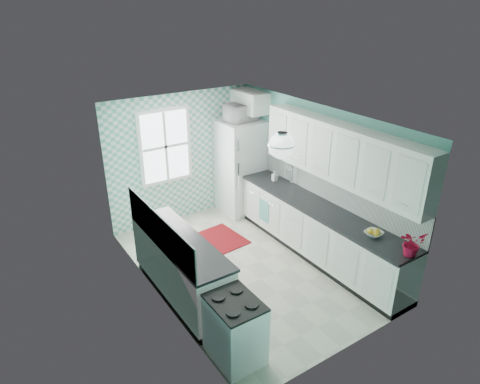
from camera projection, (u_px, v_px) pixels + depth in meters
floor at (246, 267)px, 7.10m from camera, size 3.00×4.40×0.02m
ceiling at (247, 118)px, 6.05m from camera, size 3.00×4.40×0.02m
wall_back at (182, 157)px, 8.25m from camera, size 3.00×0.02×2.50m
wall_front at (355, 267)px, 4.90m from camera, size 3.00×0.02×2.50m
wall_left at (155, 225)px, 5.82m from camera, size 0.02×4.40×2.50m
wall_right at (319, 178)px, 7.33m from camera, size 0.02×4.40×2.50m
accent_wall at (182, 158)px, 8.23m from camera, size 3.00×0.01×2.50m
window at (165, 146)px, 7.91m from camera, size 1.04×0.05×1.44m
backsplash_right at (334, 189)px, 7.04m from camera, size 0.02×3.60×0.51m
backsplash_left at (159, 230)px, 5.79m from camera, size 0.02×2.15×0.51m
upper_cabinets_right at (341, 153)px, 6.52m from camera, size 0.33×3.20×0.90m
upper_cabinet_fridge at (249, 101)px, 8.20m from camera, size 0.40×0.74×0.40m
ceiling_light at (282, 146)px, 5.52m from camera, size 0.34×0.34×0.35m
base_cabinets_right at (318, 233)px, 7.20m from camera, size 0.60×3.60×0.90m
countertop_right at (320, 208)px, 7.00m from camera, size 0.63×3.60×0.04m
base_cabinets_left at (181, 269)px, 6.25m from camera, size 0.60×2.15×0.90m
countertop_left at (180, 241)px, 6.06m from camera, size 0.63×2.15×0.04m
fridge at (241, 167)px, 8.63m from camera, size 0.83×0.82×1.90m
stove at (235, 328)px, 5.15m from camera, size 0.55×0.69×0.82m
sink at (283, 187)px, 7.74m from camera, size 0.56×0.47×0.53m
rug at (223, 238)px, 7.91m from camera, size 0.72×0.96×0.01m
dish_towel at (264, 211)px, 7.88m from camera, size 0.02×0.28×0.41m
fruit_bowl at (374, 234)px, 6.15m from camera, size 0.28×0.28×0.06m
potted_plant at (412, 243)px, 5.62m from camera, size 0.37×0.33×0.36m
soap_bottle at (275, 176)px, 7.96m from camera, size 0.09×0.09×0.19m
microwave at (241, 112)px, 8.16m from camera, size 0.62×0.44×0.33m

